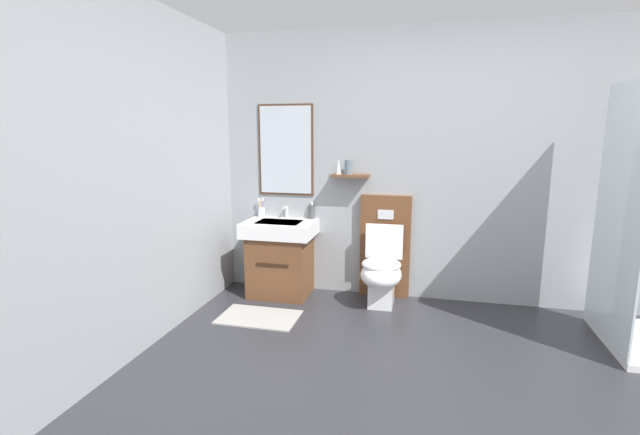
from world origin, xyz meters
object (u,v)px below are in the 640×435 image
toilet (383,264)px  toothbrush_cup (261,211)px  vanity_sink_left (281,256)px  soap_dispenser (312,211)px

toilet → toothbrush_cup: (-1.26, 0.16, 0.42)m
vanity_sink_left → soap_dispenser: 0.54m
toilet → soap_dispenser: size_ratio=5.69×
soap_dispenser → vanity_sink_left: bearing=-144.4°
toothbrush_cup → soap_dispenser: toothbrush_cup is taller
vanity_sink_left → soap_dispenser: size_ratio=4.21×
vanity_sink_left → toilet: bearing=1.3°
toilet → toothbrush_cup: bearing=172.7°
vanity_sink_left → toilet: 1.00m
toothbrush_cup → soap_dispenser: size_ratio=1.09×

